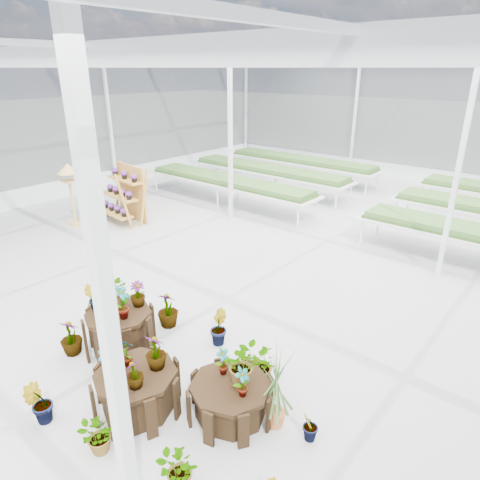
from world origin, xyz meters
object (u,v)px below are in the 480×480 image
Objects in this scene: shelf_rack at (121,195)px; bird_table at (72,195)px; plinth_mid at (137,391)px; plinth_low at (231,400)px; plinth_tall at (120,332)px.

bird_table reaches higher than shelf_rack.
plinth_low is (1.00, 0.70, -0.05)m from plinth_mid.
bird_table reaches higher than plinth_tall.
plinth_mid is at bearing -145.01° from plinth_low.
bird_table is (-7.18, 3.31, 0.60)m from plinth_mid.
bird_table reaches higher than plinth_mid.
plinth_mid reaches higher than plinth_low.
plinth_tall is 6.58m from bird_table.
plinth_tall is 0.94× the size of plinth_mid.
plinth_tall reaches higher than plinth_low.
shelf_rack is (-5.19, 3.78, 0.45)m from plinth_tall.
shelf_rack is at bearing 30.90° from bird_table.
plinth_tall is at bearing -47.13° from bird_table.
shelf_rack is at bearing 153.53° from plinth_low.
shelf_rack reaches higher than plinth_mid.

